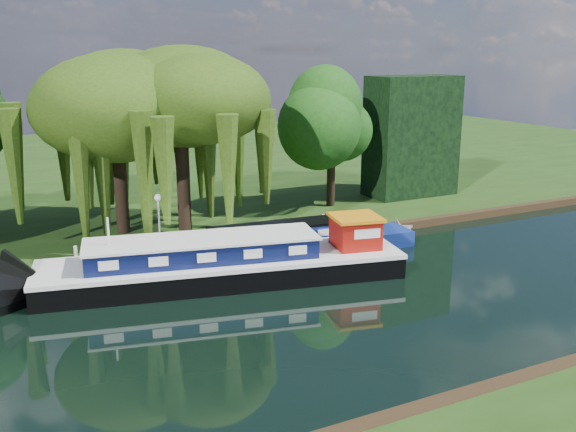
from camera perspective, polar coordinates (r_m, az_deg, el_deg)
ground at (r=24.45m, az=-5.58°, el=-9.92°), size 120.00×120.00×0.00m
far_bank at (r=56.26m, az=-18.29°, el=3.72°), size 120.00×52.00×0.45m
dutch_barge at (r=28.90m, az=-5.51°, el=-4.18°), size 16.63×6.89×3.42m
narrowboat at (r=32.48m, az=0.80°, el=-2.34°), size 12.76×3.16×1.84m
white_cruiser at (r=36.30m, az=9.73°, el=-1.81°), size 2.43×2.16×1.18m
willow_left at (r=35.02m, az=-15.08°, el=9.21°), size 7.68×7.68×9.20m
willow_right at (r=33.67m, az=-9.54°, el=9.12°), size 7.39×7.39×9.01m
tree_far_right at (r=40.19m, az=3.91°, el=8.15°), size 4.60×4.60×7.53m
conifer_hedge at (r=44.34m, az=10.93°, el=6.98°), size 6.00×3.00×8.00m
lamppost at (r=33.32m, az=-11.45°, el=0.94°), size 0.36×0.36×2.56m
mooring_posts at (r=31.50m, az=-12.04°, el=-2.66°), size 19.16×0.16×1.00m
reeds_near at (r=22.00m, az=19.57°, el=-12.09°), size 33.70×1.50×1.10m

